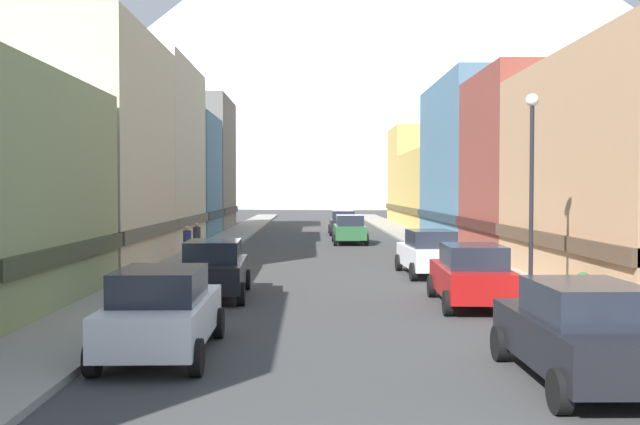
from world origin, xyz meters
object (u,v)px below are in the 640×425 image
car_right_1 (472,275)px  pedestrian_1 (197,241)px  streetlamp_right (532,166)px  pedestrian_0 (187,245)px  car_left_1 (214,269)px  car_left_0 (162,311)px  car_driving_1 (349,229)px  car_right_0 (581,332)px  car_right_2 (429,253)px  car_driving_0 (343,223)px  potted_plant_0 (583,285)px

car_right_1 → pedestrian_1: 17.10m
car_right_1 → streetlamp_right: streetlamp_right is taller
pedestrian_0 → car_left_1: bearing=-75.4°
car_left_0 → car_driving_1: size_ratio=1.00×
streetlamp_right → car_right_0: bearing=-101.3°
car_left_1 → streetlamp_right: bearing=-13.5°
pedestrian_0 → streetlamp_right: 16.72m
car_right_0 → car_driving_1: 31.71m
car_left_1 → car_right_2: 9.38m
car_driving_0 → potted_plant_0: (5.40, -32.25, -0.30)m
car_driving_0 → pedestrian_1: (-7.85, -18.40, -0.01)m
car_left_0 → streetlamp_right: (9.15, 5.53, 3.09)m
car_right_1 → car_left_1: bearing=167.1°
car_right_1 → pedestrian_0: bearing=131.9°
car_right_1 → car_driving_0: size_ratio=1.02×
pedestrian_1 → car_right_1: bearing=-54.0°
car_right_1 → potted_plant_0: (3.20, -0.01, -0.30)m
car_left_0 → pedestrian_0: size_ratio=2.76×
car_left_0 → car_left_1: same height
car_left_1 → potted_plant_0: size_ratio=5.41×
car_right_0 → car_right_1: size_ratio=0.99×
car_driving_0 → streetlamp_right: size_ratio=0.75×
car_right_1 → potted_plant_0: 3.22m
car_right_1 → pedestrian_0: size_ratio=2.80×
car_driving_1 → pedestrian_0: size_ratio=2.76×
car_driving_0 → pedestrian_1: car_driving_0 is taller
car_left_1 → potted_plant_0: (10.80, -1.75, -0.30)m
car_right_2 → car_driving_1: 16.37m
car_right_2 → car_driving_1: (-2.20, 16.22, 0.00)m
car_right_1 → pedestrian_0: car_right_1 is taller
car_right_1 → pedestrian_1: (-10.05, 13.84, -0.01)m
car_left_1 → car_right_1: 7.79m
car_driving_0 → streetlamp_right: 33.05m
car_right_0 → streetlamp_right: size_ratio=0.75×
potted_plant_0 → car_driving_1: bearing=103.0°
car_left_0 → pedestrian_0: bearing=98.1°
car_driving_0 → pedestrian_0: size_ratio=2.76×
car_left_0 → car_driving_1: 29.92m
car_right_2 → pedestrian_0: 10.80m
car_driving_0 → streetlamp_right: bearing=-83.5°
car_right_2 → car_driving_0: (-2.20, 25.01, 0.00)m
car_left_0 → pedestrian_1: car_left_0 is taller
car_right_0 → car_driving_1: size_ratio=1.00×
streetlamp_right → pedestrian_0: bearing=134.9°
car_left_0 → potted_plant_0: car_left_0 is taller
car_driving_1 → car_left_0: bearing=-100.4°
car_right_1 → car_driving_0: bearing=93.9°
car_right_0 → streetlamp_right: bearing=78.7°
car_left_1 → car_right_0: same height
car_driving_1 → pedestrian_1: 12.41m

